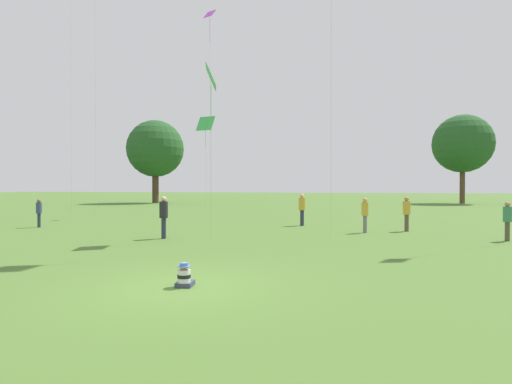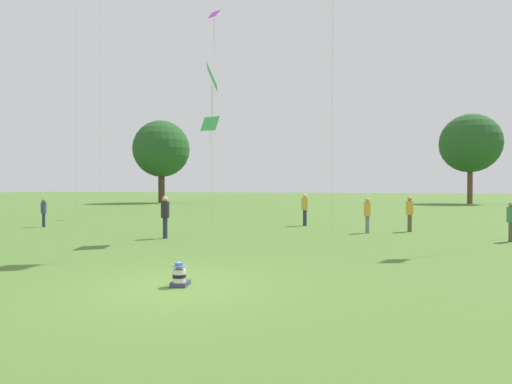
{
  "view_description": "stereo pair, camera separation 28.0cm",
  "coord_description": "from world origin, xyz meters",
  "views": [
    {
      "loc": [
        3.85,
        -8.04,
        2.2
      ],
      "look_at": [
        0.01,
        6.15,
        2.02
      ],
      "focal_mm": 28.0,
      "sensor_mm": 36.0,
      "label": 1
    },
    {
      "loc": [
        4.12,
        -7.96,
        2.2
      ],
      "look_at": [
        0.01,
        6.15,
        2.02
      ],
      "focal_mm": 28.0,
      "sensor_mm": 36.0,
      "label": 2
    }
  ],
  "objects": [
    {
      "name": "kite_4",
      "position": [
        -2.42,
        7.8,
        6.68
      ],
      "size": [
        0.76,
        1.1,
        7.33
      ],
      "rotation": [
        0.0,
        0.0,
        1.14
      ],
      "color": "green",
      "rests_on": "ground"
    },
    {
      "name": "person_standing_5",
      "position": [
        3.91,
        11.86,
        1.01
      ],
      "size": [
        0.42,
        0.42,
        1.69
      ],
      "rotation": [
        0.0,
        0.0,
        4.38
      ],
      "color": "slate",
      "rests_on": "ground"
    },
    {
      "name": "person_standing_0",
      "position": [
        -13.32,
        9.89,
        0.94
      ],
      "size": [
        0.39,
        0.39,
        1.56
      ],
      "rotation": [
        0.0,
        0.0,
        1.99
      ],
      "color": "#282D42",
      "rests_on": "ground"
    },
    {
      "name": "ground_plane",
      "position": [
        0.0,
        0.0,
        0.0
      ],
      "size": [
        300.0,
        300.0,
        0.0
      ],
      "primitive_type": "plane",
      "color": "#4C702D"
    },
    {
      "name": "person_standing_4",
      "position": [
        5.91,
        13.06,
        1.02
      ],
      "size": [
        0.48,
        0.48,
        1.72
      ],
      "rotation": [
        0.0,
        0.0,
        3.52
      ],
      "color": "brown",
      "rests_on": "ground"
    },
    {
      "name": "person_standing_2",
      "position": [
        -4.41,
        7.36,
        1.08
      ],
      "size": [
        0.51,
        0.51,
        1.81
      ],
      "rotation": [
        0.0,
        0.0,
        2.33
      ],
      "color": "#282D42",
      "rests_on": "ground"
    },
    {
      "name": "person_standing_3",
      "position": [
        0.44,
        14.6,
        1.09
      ],
      "size": [
        0.53,
        0.53,
        1.83
      ],
      "rotation": [
        0.0,
        0.0,
        0.49
      ],
      "color": "#282D42",
      "rests_on": "ground"
    },
    {
      "name": "person_standing_1",
      "position": [
        9.51,
        10.33,
        0.96
      ],
      "size": [
        0.38,
        0.38,
        1.61
      ],
      "rotation": [
        0.0,
        0.0,
        1.4
      ],
      "color": "brown",
      "rests_on": "ground"
    },
    {
      "name": "kite_2",
      "position": [
        -9.08,
        23.41,
        7.5
      ],
      "size": [
        1.54,
        0.92,
        8.23
      ],
      "rotation": [
        0.0,
        0.0,
        5.38
      ],
      "color": "green",
      "rests_on": "ground"
    },
    {
      "name": "distant_tree_0",
      "position": [
        -24.16,
        41.84,
        7.52
      ],
      "size": [
        7.85,
        7.85,
        11.49
      ],
      "color": "#473323",
      "rests_on": "ground"
    },
    {
      "name": "distant_tree_1",
      "position": [
        16.64,
        50.93,
        8.03
      ],
      "size": [
        7.75,
        7.75,
        11.93
      ],
      "color": "brown",
      "rests_on": "ground"
    },
    {
      "name": "seated_toddler",
      "position": [
        0.02,
        0.03,
        0.22
      ],
      "size": [
        0.42,
        0.49,
        0.54
      ],
      "rotation": [
        0.0,
        0.0,
        0.16
      ],
      "color": "#383D56",
      "rests_on": "ground"
    },
    {
      "name": "kite_0",
      "position": [
        -8.18,
        22.13,
        15.28
      ],
      "size": [
        1.04,
        0.86,
        16.52
      ],
      "rotation": [
        0.0,
        0.0,
        5.16
      ],
      "color": "#B738C6",
      "rests_on": "ground"
    }
  ]
}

